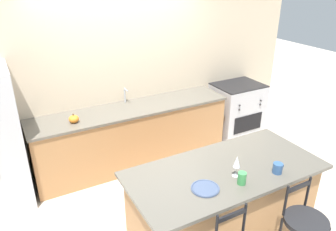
# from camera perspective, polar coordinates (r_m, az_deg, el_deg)

# --- Properties ---
(ground_plane) EXTENTS (18.00, 18.00, 0.00)m
(ground_plane) POSITION_cam_1_polar(r_m,az_deg,el_deg) (4.81, -4.17, -10.10)
(ground_plane) COLOR beige
(wall_back) EXTENTS (6.00, 0.07, 2.70)m
(wall_back) POSITION_cam_1_polar(r_m,az_deg,el_deg) (4.82, -8.21, 7.66)
(wall_back) COLOR beige
(wall_back) RESTS_ON ground_plane
(back_counter) EXTENTS (2.88, 0.69, 0.90)m
(back_counter) POSITION_cam_1_polar(r_m,az_deg,el_deg) (4.88, -6.21, -3.43)
(back_counter) COLOR #A87547
(back_counter) RESTS_ON ground_plane
(sink_faucet) EXTENTS (0.02, 0.13, 0.22)m
(sink_faucet) POSITION_cam_1_polar(r_m,az_deg,el_deg) (4.81, -7.47, 3.78)
(sink_faucet) COLOR #ADAFB5
(sink_faucet) RESTS_ON back_counter
(kitchen_island) EXTENTS (1.94, 0.91, 0.95)m
(kitchen_island) POSITION_cam_1_polar(r_m,az_deg,el_deg) (3.53, 9.46, -15.50)
(kitchen_island) COLOR #A87547
(kitchen_island) RESTS_ON ground_plane
(oven_range) EXTENTS (0.80, 0.66, 0.93)m
(oven_range) POSITION_cam_1_polar(r_m,az_deg,el_deg) (5.79, 11.77, 0.95)
(oven_range) COLOR #B7B7BC
(oven_range) RESTS_ON ground_plane
(bar_stool_far) EXTENTS (0.39, 0.39, 1.02)m
(bar_stool_far) POSITION_cam_1_polar(r_m,az_deg,el_deg) (3.33, 22.50, -18.00)
(bar_stool_far) COLOR black
(bar_stool_far) RESTS_ON ground_plane
(dinner_plate) EXTENTS (0.25, 0.25, 0.02)m
(dinner_plate) POSITION_cam_1_polar(r_m,az_deg,el_deg) (2.95, 6.50, -12.46)
(dinner_plate) COLOR #425170
(dinner_plate) RESTS_ON kitchen_island
(wine_glass) EXTENTS (0.07, 0.07, 0.21)m
(wine_glass) POSITION_cam_1_polar(r_m,az_deg,el_deg) (3.08, 11.90, -7.95)
(wine_glass) COLOR white
(wine_glass) RESTS_ON kitchen_island
(coffee_mug) EXTENTS (0.13, 0.09, 0.10)m
(coffee_mug) POSITION_cam_1_polar(r_m,az_deg,el_deg) (3.28, 18.57, -8.67)
(coffee_mug) COLOR #335689
(coffee_mug) RESTS_ON kitchen_island
(tumbler_cup) EXTENTS (0.08, 0.08, 0.12)m
(tumbler_cup) POSITION_cam_1_polar(r_m,az_deg,el_deg) (3.04, 12.74, -10.62)
(tumbler_cup) COLOR #3D934C
(tumbler_cup) RESTS_ON kitchen_island
(pumpkin_decoration) EXTENTS (0.13, 0.13, 0.12)m
(pumpkin_decoration) POSITION_cam_1_polar(r_m,az_deg,el_deg) (4.35, -16.09, -0.58)
(pumpkin_decoration) COLOR orange
(pumpkin_decoration) RESTS_ON back_counter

